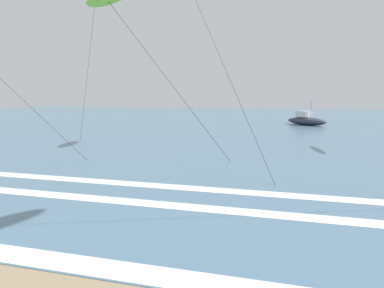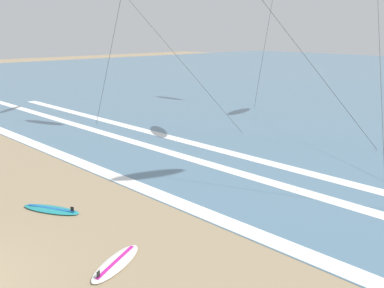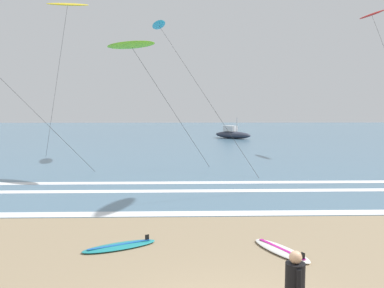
{
  "view_description": "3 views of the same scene",
  "coord_description": "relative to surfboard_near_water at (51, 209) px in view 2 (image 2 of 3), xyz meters",
  "views": [
    {
      "loc": [
        3.98,
        2.3,
        3.31
      ],
      "look_at": [
        1.23,
        12.08,
        1.9
      ],
      "focal_mm": 32.53,
      "sensor_mm": 36.0,
      "label": 1
    },
    {
      "loc": [
        10.98,
        -1.78,
        5.76
      ],
      "look_at": [
        -0.49,
        8.84,
        1.86
      ],
      "focal_mm": 43.4,
      "sensor_mm": 36.0,
      "label": 2
    },
    {
      "loc": [
        -0.76,
        -6.44,
        3.89
      ],
      "look_at": [
        -0.33,
        9.16,
        2.47
      ],
      "focal_mm": 37.4,
      "sensor_mm": 36.0,
      "label": 3
    }
  ],
  "objects": [
    {
      "name": "surfboard_left_pile",
      "position": [
        4.42,
        -0.45,
        0.0
      ],
      "size": [
        1.49,
        2.14,
        0.25
      ],
      "color": "silver",
      "rests_on": "ground"
    },
    {
      "name": "wave_foam_shoreline",
      "position": [
        2.2,
        3.49,
        -0.03
      ],
      "size": [
        38.74,
        0.7,
        0.01
      ],
      "primitive_type": "cube",
      "color": "white",
      "rests_on": "ocean_surface"
    },
    {
      "name": "wave_foam_outer_break",
      "position": [
        3.4,
        9.56,
        -0.03
      ],
      "size": [
        52.48,
        0.68,
        0.01
      ],
      "primitive_type": "cube",
      "color": "white",
      "rests_on": "ocean_surface"
    },
    {
      "name": "surfboard_near_water",
      "position": [
        0.0,
        0.0,
        0.0
      ],
      "size": [
        2.15,
        1.47,
        0.25
      ],
      "color": "teal",
      "rests_on": "ground"
    },
    {
      "name": "wave_foam_mid_break",
      "position": [
        3.39,
        7.49,
        -0.03
      ],
      "size": [
        57.31,
        0.65,
        0.01
      ],
      "primitive_type": "cube",
      "color": "white",
      "rests_on": "ocean_surface"
    }
  ]
}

